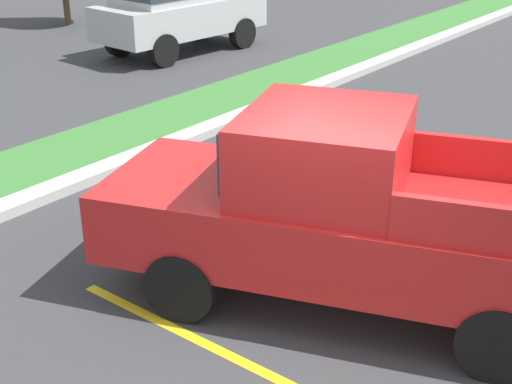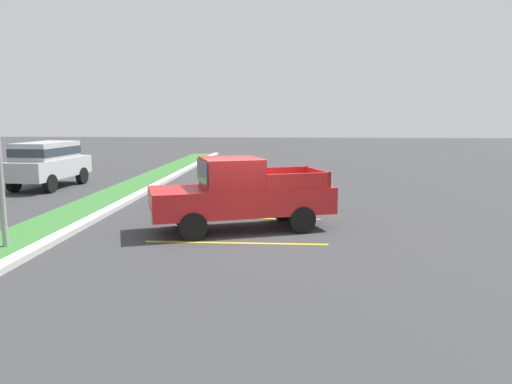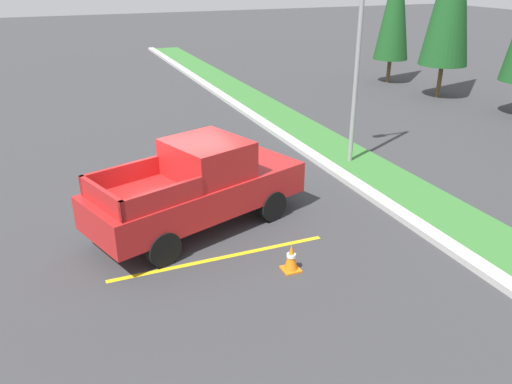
{
  "view_description": "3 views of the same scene",
  "coord_description": "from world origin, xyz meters",
  "px_view_note": "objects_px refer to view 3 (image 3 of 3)",
  "views": [
    {
      "loc": [
        -5.12,
        -3.02,
        4.21
      ],
      "look_at": [
        0.66,
        1.44,
        0.94
      ],
      "focal_mm": 49.49,
      "sensor_mm": 36.0,
      "label": 1
    },
    {
      "loc": [
        -13.19,
        -1.14,
        3.3
      ],
      "look_at": [
        0.25,
        -0.25,
        1.18
      ],
      "focal_mm": 34.24,
      "sensor_mm": 36.0,
      "label": 2
    },
    {
      "loc": [
        11.28,
        -2.7,
        5.74
      ],
      "look_at": [
        1.36,
        1.38,
        1.0
      ],
      "focal_mm": 36.07,
      "sensor_mm": 36.0,
      "label": 3
    }
  ],
  "objects_px": {
    "cypress_tree_leftmost": "(396,3)",
    "traffic_cone": "(291,258)",
    "pickup_truck_main": "(200,186)",
    "street_light": "(354,40)"
  },
  "relations": [
    {
      "from": "pickup_truck_main",
      "to": "street_light",
      "type": "xyz_separation_m",
      "value": [
        -2.44,
        5.48,
        2.72
      ]
    },
    {
      "from": "pickup_truck_main",
      "to": "traffic_cone",
      "type": "relative_size",
      "value": 9.25
    },
    {
      "from": "pickup_truck_main",
      "to": "traffic_cone",
      "type": "xyz_separation_m",
      "value": [
        2.57,
        1.14,
        -0.75
      ]
    },
    {
      "from": "pickup_truck_main",
      "to": "street_light",
      "type": "height_order",
      "value": "street_light"
    },
    {
      "from": "pickup_truck_main",
      "to": "cypress_tree_leftmost",
      "type": "relative_size",
      "value": 0.81
    },
    {
      "from": "cypress_tree_leftmost",
      "to": "traffic_cone",
      "type": "height_order",
      "value": "cypress_tree_leftmost"
    },
    {
      "from": "cypress_tree_leftmost",
      "to": "traffic_cone",
      "type": "relative_size",
      "value": 11.39
    },
    {
      "from": "cypress_tree_leftmost",
      "to": "traffic_cone",
      "type": "xyz_separation_m",
      "value": [
        14.73,
        -12.92,
        -3.73
      ]
    },
    {
      "from": "pickup_truck_main",
      "to": "cypress_tree_leftmost",
      "type": "height_order",
      "value": "cypress_tree_leftmost"
    },
    {
      "from": "cypress_tree_leftmost",
      "to": "traffic_cone",
      "type": "bearing_deg",
      "value": -41.24
    }
  ]
}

